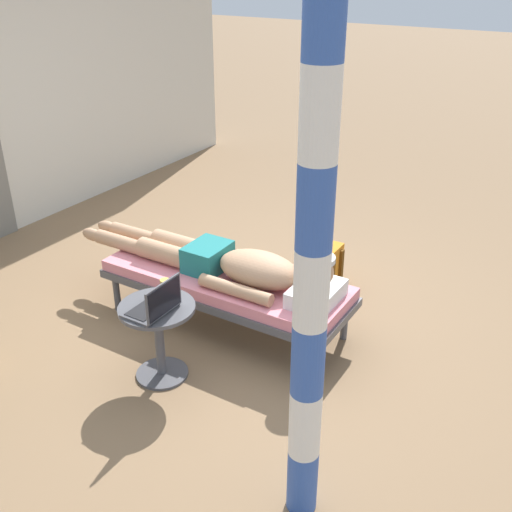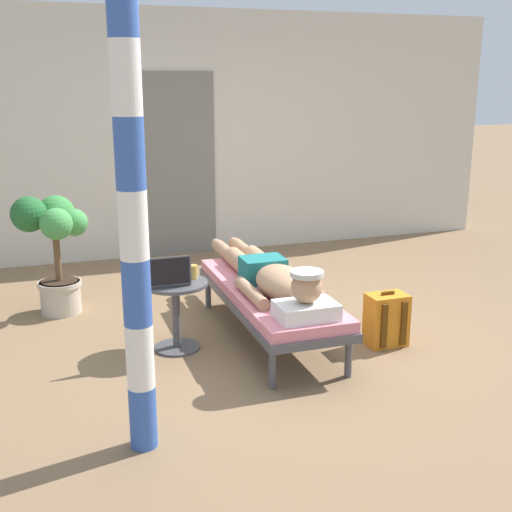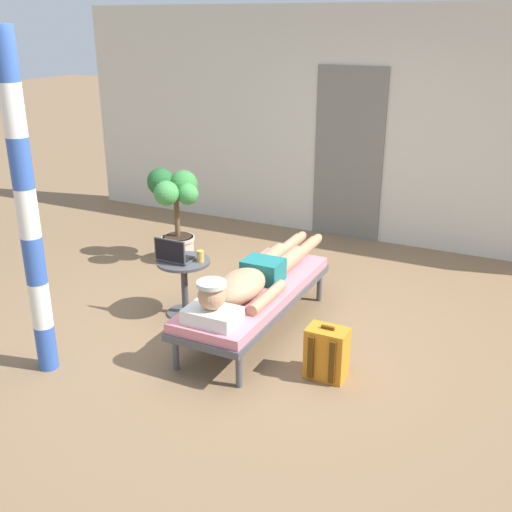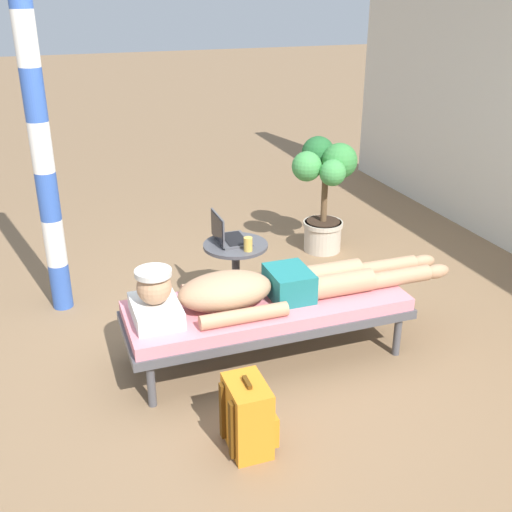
% 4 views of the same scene
% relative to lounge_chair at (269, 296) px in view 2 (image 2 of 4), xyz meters
% --- Properties ---
extents(ground_plane, '(40.00, 40.00, 0.00)m').
position_rel_lounge_chair_xyz_m(ground_plane, '(0.01, -0.07, -0.35)').
color(ground_plane, '#846647').
extents(house_wall_back, '(7.60, 0.20, 2.70)m').
position_rel_lounge_chair_xyz_m(house_wall_back, '(0.00, 2.83, 1.00)').
color(house_wall_back, beige).
rests_on(house_wall_back, ground).
extents(house_door_panel, '(0.84, 0.03, 2.04)m').
position_rel_lounge_chair_xyz_m(house_door_panel, '(-0.11, 2.72, 0.67)').
color(house_door_panel, slate).
rests_on(house_door_panel, ground).
extents(lounge_chair, '(0.65, 1.85, 0.42)m').
position_rel_lounge_chair_xyz_m(lounge_chair, '(0.00, 0.00, 0.00)').
color(lounge_chair, '#4C4C51').
rests_on(lounge_chair, ground).
extents(person_reclining, '(0.53, 2.17, 0.33)m').
position_rel_lounge_chair_xyz_m(person_reclining, '(0.00, -0.05, 0.17)').
color(person_reclining, white).
rests_on(person_reclining, lounge_chair).
extents(side_table, '(0.48, 0.48, 0.52)m').
position_rel_lounge_chair_xyz_m(side_table, '(-0.73, 0.02, 0.01)').
color(side_table, '#4C4C51').
rests_on(side_table, ground).
extents(laptop, '(0.31, 0.24, 0.23)m').
position_rel_lounge_chair_xyz_m(laptop, '(-0.79, -0.03, 0.24)').
color(laptop, '#4C4C51').
rests_on(laptop, side_table).
extents(drink_glass, '(0.06, 0.06, 0.10)m').
position_rel_lounge_chair_xyz_m(drink_glass, '(-0.58, 0.07, 0.23)').
color(drink_glass, gold).
rests_on(drink_glass, side_table).
extents(backpack, '(0.30, 0.26, 0.42)m').
position_rel_lounge_chair_xyz_m(backpack, '(0.80, -0.40, -0.15)').
color(backpack, orange).
rests_on(backpack, ground).
extents(potted_plant, '(0.62, 0.60, 1.03)m').
position_rel_lounge_chair_xyz_m(potted_plant, '(-1.53, 1.12, 0.29)').
color(potted_plant, '#BFB29E').
rests_on(potted_plant, ground).
extents(porch_post, '(0.15, 0.15, 2.50)m').
position_rel_lounge_chair_xyz_m(porch_post, '(-1.18, -1.24, 0.90)').
color(porch_post, '#3359B2').
rests_on(porch_post, ground).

